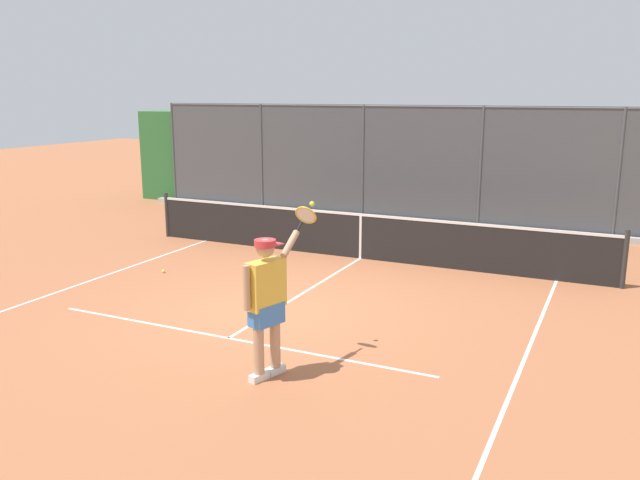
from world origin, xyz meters
name	(u,v)px	position (x,y,z in m)	size (l,w,h in m)	color
ground_plane	(272,312)	(0.00, 0.00, 0.00)	(60.00, 60.00, 0.00)	#A8603D
court_line_markings	(217,345)	(0.00, 1.56, 0.00)	(7.88, 9.19, 0.01)	white
fence_backdrop	(426,169)	(0.00, -8.51, 1.40)	(18.85, 1.37, 3.10)	#474C51
tennis_net	(361,235)	(0.00, -3.78, 0.49)	(10.13, 0.09, 1.07)	#2D2D2D
tennis_player	(267,296)	(-1.14, 2.12, 1.03)	(0.41, 1.44, 2.03)	silver
tennis_ball_near_baseline	(163,271)	(3.03, -1.10, 0.03)	(0.07, 0.07, 0.07)	#D6E042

